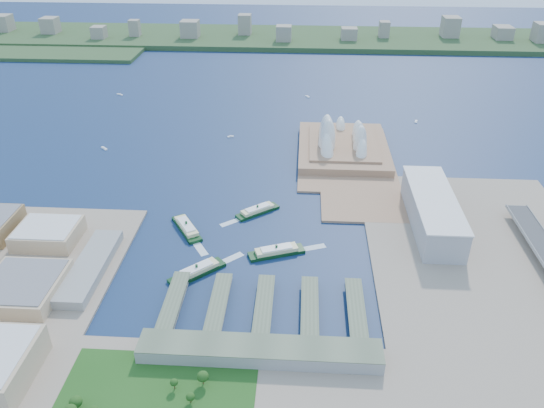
# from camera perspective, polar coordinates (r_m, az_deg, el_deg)

# --- Properties ---
(ground) EXTENTS (3000.00, 3000.00, 0.00)m
(ground) POSITION_cam_1_polar(r_m,az_deg,el_deg) (558.75, -1.72, -6.18)
(ground) COLOR #0E2645
(ground) RESTS_ON ground
(east_land) EXTENTS (240.00, 500.00, 3.00)m
(east_land) POSITION_cam_1_polar(r_m,az_deg,el_deg) (552.52, 23.79, -9.54)
(east_land) COLOR gray
(east_land) RESTS_ON ground
(peninsula) EXTENTS (135.00, 220.00, 3.00)m
(peninsula) POSITION_cam_1_polar(r_m,az_deg,el_deg) (783.14, 7.86, 5.03)
(peninsula) COLOR #967052
(peninsula) RESTS_ON ground
(far_shore) EXTENTS (2200.00, 260.00, 12.00)m
(far_shore) POSITION_cam_1_polar(r_m,az_deg,el_deg) (1464.58, 1.80, 17.42)
(far_shore) COLOR #2D4926
(far_shore) RESTS_ON ground
(opera_house) EXTENTS (134.00, 180.00, 58.00)m
(opera_house) POSITION_cam_1_polar(r_m,az_deg,el_deg) (788.96, 7.75, 7.66)
(opera_house) COLOR white
(opera_house) RESTS_ON peninsula
(toaster_building) EXTENTS (45.00, 155.00, 35.00)m
(toaster_building) POSITION_cam_1_polar(r_m,az_deg,el_deg) (630.59, 16.86, -0.75)
(toaster_building) COLOR #949499
(toaster_building) RESTS_ON east_land
(ferry_wharves) EXTENTS (184.00, 90.00, 9.30)m
(ferry_wharves) POSITION_cam_1_polar(r_m,az_deg,el_deg) (496.63, -0.86, -10.95)
(ferry_wharves) COLOR #535F48
(ferry_wharves) RESTS_ON ground
(terminal_building) EXTENTS (200.00, 28.00, 12.00)m
(terminal_building) POSITION_cam_1_polar(r_m,az_deg,el_deg) (450.22, -1.33, -15.57)
(terminal_building) COLOR gray
(terminal_building) RESTS_ON south_land
(park) EXTENTS (150.00, 110.00, 16.00)m
(park) POSITION_cam_1_polar(r_m,az_deg,el_deg) (424.43, -12.79, -19.91)
(park) COLOR #194714
(park) RESTS_ON south_land
(far_skyline) EXTENTS (1900.00, 140.00, 55.00)m
(far_skyline) POSITION_cam_1_polar(r_m,az_deg,el_deg) (1437.91, 1.79, 18.55)
(far_skyline) COLOR gray
(far_skyline) RESTS_ON far_shore
(ferry_a) EXTENTS (44.89, 59.69, 11.46)m
(ferry_a) POSITION_cam_1_polar(r_m,az_deg,el_deg) (612.51, -9.19, -2.34)
(ferry_a) COLOR black
(ferry_a) RESTS_ON ground
(ferry_b) EXTENTS (52.31, 45.60, 10.50)m
(ferry_b) POSITION_cam_1_polar(r_m,az_deg,el_deg) (637.80, -1.56, -0.54)
(ferry_b) COLOR black
(ferry_b) RESTS_ON ground
(ferry_c) EXTENTS (55.50, 52.86, 11.56)m
(ferry_c) POSITION_cam_1_polar(r_m,az_deg,el_deg) (543.19, -8.09, -6.98)
(ferry_c) COLOR black
(ferry_c) RESTS_ON ground
(ferry_d) EXTENTS (62.00, 35.40, 11.43)m
(ferry_d) POSITION_cam_1_polar(r_m,az_deg,el_deg) (565.81, 0.48, -4.93)
(ferry_d) COLOR black
(ferry_d) RESTS_ON ground
(boat_a) EXTENTS (12.64, 12.19, 2.71)m
(boat_a) POSITION_cam_1_polar(r_m,az_deg,el_deg) (843.63, -17.60, 5.75)
(boat_a) COLOR white
(boat_a) RESTS_ON ground
(boat_b) EXTENTS (10.32, 6.18, 2.63)m
(boat_b) POSITION_cam_1_polar(r_m,az_deg,el_deg) (848.44, -4.48, 7.26)
(boat_b) COLOR white
(boat_b) RESTS_ON ground
(boat_c) EXTENTS (6.74, 12.62, 2.73)m
(boat_c) POSITION_cam_1_polar(r_m,az_deg,el_deg) (937.66, 15.24, 8.57)
(boat_c) COLOR white
(boat_c) RESTS_ON ground
(boat_d) EXTENTS (13.93, 10.33, 2.44)m
(boat_d) POSITION_cam_1_polar(r_m,az_deg,el_deg) (1078.40, -16.05, 11.27)
(boat_d) COLOR white
(boat_d) RESTS_ON ground
(boat_e) EXTENTS (9.54, 11.42, 2.80)m
(boat_e) POSITION_cam_1_polar(r_m,az_deg,el_deg) (1027.96, 3.83, 11.47)
(boat_e) COLOR white
(boat_e) RESTS_ON ground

